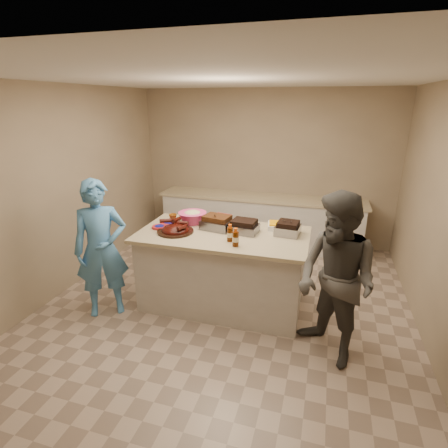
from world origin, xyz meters
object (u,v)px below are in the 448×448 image
(roasting_pan, at_px, (287,234))
(guest_gray, at_px, (327,355))
(bbq_bottle_a, at_px, (230,241))
(mustard_bottle, at_px, (215,226))
(island, at_px, (223,303))
(rib_platter, at_px, (176,232))
(coleslaw_bowl, at_px, (193,223))
(plastic_cup, at_px, (173,221))
(guest_blue, at_px, (109,310))
(bbq_bottle_b, at_px, (236,246))

(roasting_pan, bearing_deg, guest_gray, -49.88)
(bbq_bottle_a, height_order, mustard_bottle, bbq_bottle_a)
(island, height_order, rib_platter, rib_platter)
(guest_gray, bearing_deg, coleslaw_bowl, -160.66)
(rib_platter, height_order, roasting_pan, rib_platter)
(plastic_cup, bearing_deg, guest_blue, -124.14)
(coleslaw_bowl, distance_m, guest_blue, 1.52)
(bbq_bottle_b, bearing_deg, mustard_bottle, 126.41)
(island, distance_m, guest_blue, 1.44)
(coleslaw_bowl, distance_m, bbq_bottle_a, 0.79)
(rib_platter, relative_size, mustard_bottle, 3.74)
(roasting_pan, bearing_deg, bbq_bottle_b, -128.63)
(rib_platter, relative_size, bbq_bottle_b, 2.13)
(rib_platter, relative_size, plastic_cup, 4.22)
(mustard_bottle, bearing_deg, bbq_bottle_b, -53.59)
(rib_platter, bearing_deg, guest_gray, -15.10)
(guest_gray, bearing_deg, rib_platter, -149.70)
(coleslaw_bowl, bearing_deg, mustard_bottle, -1.81)
(rib_platter, distance_m, mustard_bottle, 0.53)
(guest_gray, bearing_deg, guest_blue, -136.00)
(bbq_bottle_a, height_order, bbq_bottle_b, bbq_bottle_b)
(bbq_bottle_b, xyz_separation_m, guest_gray, (1.07, -0.30, -0.97))
(bbq_bottle_a, height_order, guest_blue, bbq_bottle_a)
(island, bearing_deg, mustard_bottle, 126.30)
(rib_platter, bearing_deg, plastic_cup, 118.32)
(island, xyz_separation_m, plastic_cup, (-0.76, 0.24, 0.97))
(mustard_bottle, bearing_deg, roasting_pan, -3.31)
(roasting_pan, bearing_deg, mustard_bottle, -177.74)
(bbq_bottle_b, distance_m, guest_gray, 1.47)
(mustard_bottle, bearing_deg, coleslaw_bowl, 178.19)
(rib_platter, xyz_separation_m, guest_gray, (1.88, -0.51, -0.97))
(bbq_bottle_b, xyz_separation_m, mustard_bottle, (-0.42, 0.57, 0.00))
(coleslaw_bowl, height_order, mustard_bottle, coleslaw_bowl)
(bbq_bottle_a, bearing_deg, coleslaw_bowl, 143.93)
(guest_blue, bearing_deg, guest_gray, -35.31)
(island, bearing_deg, rib_platter, -167.34)
(bbq_bottle_b, relative_size, plastic_cup, 1.98)
(bbq_bottle_a, relative_size, guest_blue, 0.12)
(rib_platter, bearing_deg, roasting_pan, 13.28)
(roasting_pan, bearing_deg, island, -161.24)
(coleslaw_bowl, distance_m, guest_gray, 2.23)
(roasting_pan, distance_m, coleslaw_bowl, 1.24)
(island, bearing_deg, bbq_bottle_a, -56.46)
(bbq_bottle_a, distance_m, mustard_bottle, 0.56)
(island, height_order, mustard_bottle, mustard_bottle)
(plastic_cup, bearing_deg, island, -17.51)
(coleslaw_bowl, bearing_deg, bbq_bottle_a, -36.07)
(island, relative_size, bbq_bottle_a, 10.12)
(bbq_bottle_b, bearing_deg, plastic_cup, 150.04)
(guest_gray, bearing_deg, island, -160.54)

